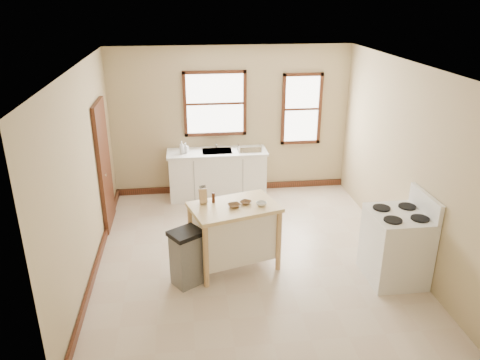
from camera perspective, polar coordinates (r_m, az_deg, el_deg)
name	(u,v)px	position (r m, az deg, el deg)	size (l,w,h in m)	color
floor	(249,254)	(7.15, 1.11, -8.99)	(5.00, 5.00, 0.00)	beige
ceiling	(251,65)	(6.19, 1.31, 13.79)	(5.00, 5.00, 0.00)	white
wall_back	(231,121)	(8.91, -1.09, 7.17)	(4.50, 0.04, 2.80)	tan
wall_left	(84,174)	(6.63, -18.44, 0.65)	(0.04, 5.00, 2.80)	tan
wall_right	(403,161)	(7.20, 19.24, 2.24)	(0.04, 5.00, 2.80)	tan
window_main	(215,104)	(8.78, -3.06, 9.27)	(1.17, 0.06, 1.22)	#351E0E
window_side	(302,109)	(9.08, 7.52, 8.56)	(0.77, 0.06, 1.37)	#351E0E
door_left	(104,165)	(7.94, -16.21, 1.72)	(0.06, 0.90, 2.10)	#351E0E
baseboard_back	(232,187)	(9.32, -1.01, -0.87)	(4.50, 0.04, 0.12)	#351E0E
baseboard_left	(98,260)	(7.19, -16.92, -9.32)	(0.04, 5.00, 0.12)	#351E0E
sink_counter	(217,174)	(8.89, -2.76, 0.74)	(1.86, 0.62, 0.92)	white
faucet	(216,142)	(8.87, -2.92, 4.59)	(0.03, 0.03, 0.22)	silver
soap_bottle_a	(182,147)	(8.61, -7.11, 3.96)	(0.09, 0.09, 0.24)	#B2B2B2
soap_bottle_b	(186,148)	(8.67, -6.64, 3.93)	(0.08, 0.09, 0.19)	#B2B2B2
dish_rack	(249,148)	(8.72, 1.16, 3.90)	(0.43, 0.32, 0.11)	silver
kitchen_island	(234,236)	(6.63, -0.70, -6.88)	(1.17, 0.75, 0.96)	#D8C67F
knife_block	(203,196)	(6.47, -4.52, -2.01)	(0.10, 0.10, 0.20)	tan
pepper_grinder	(213,198)	(6.48, -3.26, -2.17)	(0.04, 0.04, 0.15)	#442112
bowl_a	(234,206)	(6.36, -0.71, -3.14)	(0.17, 0.17, 0.04)	brown
bowl_b	(246,202)	(6.46, 0.70, -2.75)	(0.15, 0.15, 0.04)	brown
bowl_c	(261,204)	(6.41, 2.63, -2.92)	(0.15, 0.15, 0.05)	silver
trash_bin	(187,258)	(6.35, -6.51, -9.39)	(0.40, 0.34, 0.79)	slate
gas_stove	(397,237)	(6.65, 18.58, -6.66)	(0.78, 0.80, 1.25)	white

